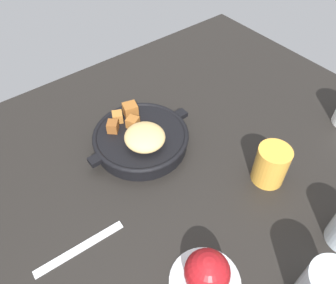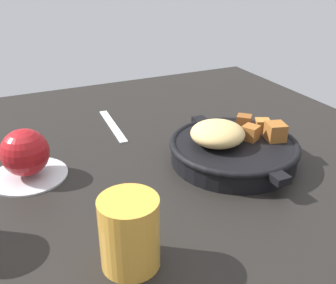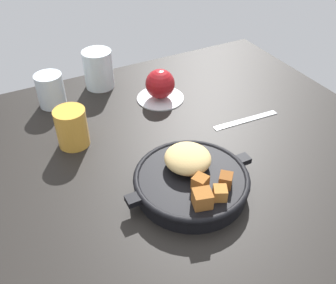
{
  "view_description": "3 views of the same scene",
  "coord_description": "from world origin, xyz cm",
  "px_view_note": "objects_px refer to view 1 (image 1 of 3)",
  "views": [
    {
      "loc": [
        31.65,
        36.04,
        57.54
      ],
      "look_at": [
        1.89,
        -2.12,
        5.37
      ],
      "focal_mm": 35.41,
      "sensor_mm": 36.0,
      "label": 1
    },
    {
      "loc": [
        -45.12,
        26.14,
        32.72
      ],
      "look_at": [
        2.73,
        3.94,
        7.11
      ],
      "focal_mm": 42.0,
      "sensor_mm": 36.0,
      "label": 2
    },
    {
      "loc": [
        -23.05,
        -52.65,
        52.43
      ],
      "look_at": [
        3.0,
        -2.07,
        7.36
      ],
      "focal_mm": 40.27,
      "sensor_mm": 36.0,
      "label": 3
    }
  ],
  "objects_px": {
    "cast_iron_skillet": "(141,138)",
    "juice_glass_amber": "(271,165)",
    "red_apple": "(207,272)",
    "butter_knife": "(80,248)"
  },
  "relations": [
    {
      "from": "butter_knife",
      "to": "juice_glass_amber",
      "type": "height_order",
      "value": "juice_glass_amber"
    },
    {
      "from": "juice_glass_amber",
      "to": "butter_knife",
      "type": "bearing_deg",
      "value": -14.61
    },
    {
      "from": "cast_iron_skillet",
      "to": "red_apple",
      "type": "relative_size",
      "value": 3.48
    },
    {
      "from": "butter_knife",
      "to": "juice_glass_amber",
      "type": "relative_size",
      "value": 1.98
    },
    {
      "from": "red_apple",
      "to": "juice_glass_amber",
      "type": "bearing_deg",
      "value": -162.01
    },
    {
      "from": "butter_knife",
      "to": "juice_glass_amber",
      "type": "bearing_deg",
      "value": 168.41
    },
    {
      "from": "butter_knife",
      "to": "red_apple",
      "type": "bearing_deg",
      "value": 130.02
    },
    {
      "from": "cast_iron_skillet",
      "to": "red_apple",
      "type": "xyz_separation_m",
      "value": [
        0.09,
        0.32,
        0.02
      ]
    },
    {
      "from": "cast_iron_skillet",
      "to": "juice_glass_amber",
      "type": "xyz_separation_m",
      "value": [
        -0.16,
        0.24,
        0.02
      ]
    },
    {
      "from": "cast_iron_skillet",
      "to": "butter_knife",
      "type": "height_order",
      "value": "cast_iron_skillet"
    }
  ]
}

